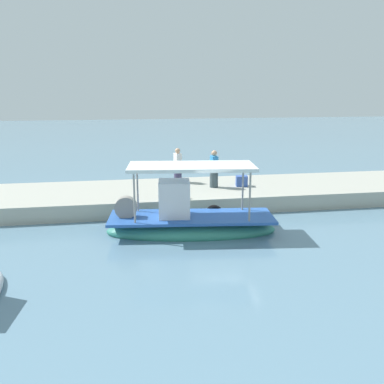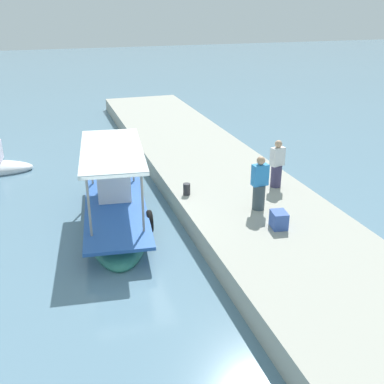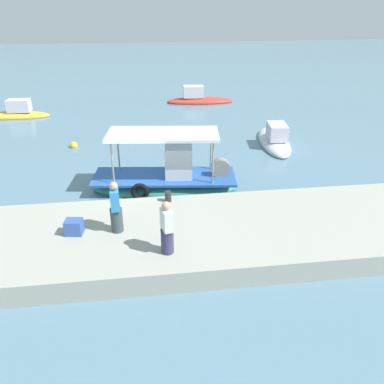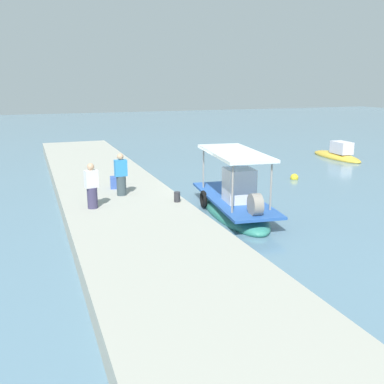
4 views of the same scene
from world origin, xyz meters
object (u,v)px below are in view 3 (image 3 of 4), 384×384
Objects in this scene: fisherman_near_bollard at (116,209)px; moored_boat_near at (199,100)px; mooring_bollard at (168,196)px; cargo_crate at (74,227)px; marker_buoy at (74,146)px; main_fishing_boat at (167,180)px; moored_boat_far at (274,140)px; moored_boat_mid at (15,114)px; fisherman_by_crate at (167,230)px.

moored_boat_near is at bearing 74.13° from fisherman_near_bollard.
cargo_crate is at bearing -149.79° from mooring_bollard.
marker_buoy is at bearing 105.57° from fisherman_near_bollard.
moored_boat_near is (5.44, 19.13, -1.25)m from fisherman_near_bollard.
main_fishing_boat reaches higher than fisherman_near_bollard.
cargo_crate is at bearing -109.49° from moored_boat_near.
moored_boat_far is at bearing 37.91° from main_fishing_boat.
moored_boat_far reaches higher than cargo_crate.
mooring_bollard is (1.76, 1.79, -0.59)m from fisherman_near_bollard.
moored_boat_far is (6.36, 4.96, -0.21)m from main_fishing_boat.
moored_boat_far is (15.87, -7.62, 0.04)m from moored_boat_mid.
marker_buoy is at bearing 110.59° from fisherman_by_crate.
fisherman_by_crate is 20.34m from moored_boat_mid.
fisherman_by_crate reaches higher than moored_boat_far.
moored_boat_near is at bearing 105.62° from moored_boat_far.
moored_boat_mid reaches higher than cargo_crate.
moored_boat_near is 1.03× the size of moored_boat_far.
marker_buoy is at bearing 118.82° from mooring_bollard.
main_fishing_boat is 5.65m from fisherman_by_crate.
marker_buoy is at bearing 98.33° from cargo_crate.
moored_boat_mid is at bearing 110.60° from cargo_crate.
moored_boat_mid is (-9.50, 12.58, -0.24)m from main_fishing_boat.
mooring_bollard is 0.89× the size of marker_buoy.
main_fishing_boat reaches higher than cargo_crate.
main_fishing_boat is 4.69m from fisherman_near_bollard.
fisherman_by_crate is at bearing -100.88° from moored_boat_near.
fisherman_by_crate is at bearing -122.67° from moored_boat_far.
fisherman_by_crate is at bearing -42.59° from fisherman_near_bollard.
cargo_crate is at bearing -136.32° from moored_boat_far.
fisherman_near_bollard reaches higher than fisherman_by_crate.
main_fishing_boat is at bearing 86.17° from fisherman_by_crate.
main_fishing_boat is 1.23× the size of moored_boat_near.
fisherman_near_bollard is 0.33× the size of moored_boat_near.
fisherman_by_crate is 3.81× the size of marker_buoy.
main_fishing_boat is 3.71× the size of fisherman_near_bollard.
moored_boat_far reaches higher than moored_boat_mid.
cargo_crate is (-1.34, -0.01, -0.54)m from fisherman_near_bollard.
moored_boat_near is at bearing 10.31° from moored_boat_mid.
main_fishing_boat is 7.56m from marker_buoy.
fisherman_near_bollard is 0.35× the size of moored_boat_mid.
marker_buoy is at bearing -54.07° from moored_boat_mid.
moored_boat_far is (6.74, 10.50, -1.22)m from fisherman_by_crate.
fisherman_near_bollard reaches higher than cargo_crate.
moored_boat_near is at bearing 79.12° from fisherman_by_crate.
moored_boat_near is 1.05× the size of moored_boat_mid.
cargo_crate reaches higher than marker_buoy.
moored_boat_mid reaches higher than marker_buoy.
main_fishing_boat is 12.20× the size of cargo_crate.
moored_boat_near is (6.77, 19.14, -0.71)m from cargo_crate.
fisherman_near_bollard reaches higher than moored_boat_far.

